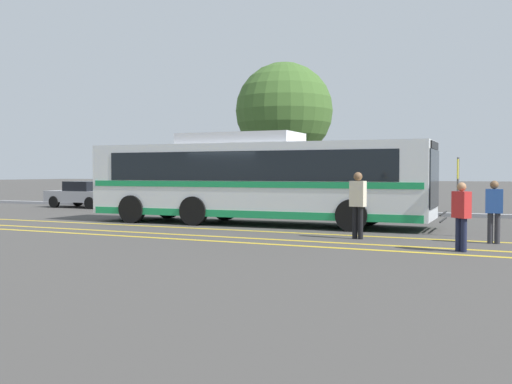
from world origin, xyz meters
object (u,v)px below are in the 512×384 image
object	(u,v)px
pedestrian_0	(461,213)
tree_0	(284,111)
pedestrian_1	(358,201)
parked_car_2	(288,197)
pedestrian_2	(494,208)
parked_car_1	(161,196)
transit_bus	(256,178)
bus_stop_sign	(458,186)
parked_car_0	(84,194)

from	to	relation	value
pedestrian_0	tree_0	xyz separation A→B (m)	(-9.85, 13.09, 3.95)
pedestrian_0	tree_0	bearing A→B (deg)	-11.87
pedestrian_1	tree_0	size ratio (longest dim) A/B	0.25
parked_car_2	pedestrian_2	bearing A→B (deg)	52.63
tree_0	parked_car_1	bearing A→B (deg)	-146.75
pedestrian_0	pedestrian_2	world-z (taller)	pedestrian_2
tree_0	parked_car_2	bearing A→B (deg)	-64.66
parked_car_1	tree_0	distance (m)	7.36
transit_bus	pedestrian_0	size ratio (longest dim) A/B	7.77
bus_stop_sign	tree_0	xyz separation A→B (m)	(-9.37, 9.60, 3.42)
transit_bus	pedestrian_1	world-z (taller)	transit_bus
transit_bus	parked_car_2	distance (m)	5.64
parked_car_0	tree_0	xyz separation A→B (m)	(9.83, 3.31, 4.16)
pedestrian_2	bus_stop_sign	world-z (taller)	bus_stop_sign
parked_car_0	pedestrian_1	bearing A→B (deg)	-113.98
parked_car_1	parked_car_2	bearing A→B (deg)	94.73
parked_car_0	tree_0	distance (m)	11.18
parked_car_2	pedestrian_2	size ratio (longest dim) A/B	2.52
pedestrian_2	parked_car_1	bearing A→B (deg)	-31.00
parked_car_0	pedestrian_0	xyz separation A→B (m)	(19.68, -9.78, 0.21)
pedestrian_1	tree_0	bearing A→B (deg)	131.65
parked_car_1	pedestrian_2	xyz separation A→B (m)	(15.50, -7.79, 0.23)
parked_car_0	parked_car_2	bearing A→B (deg)	-86.74
transit_bus	bus_stop_sign	distance (m)	6.96
pedestrian_1	bus_stop_sign	distance (m)	3.11
pedestrian_1	bus_stop_sign	bearing A→B (deg)	49.97
transit_bus	tree_0	bearing A→B (deg)	-166.16
pedestrian_2	bus_stop_sign	distance (m)	1.93
parked_car_2	pedestrian_2	xyz separation A→B (m)	(8.96, -8.03, 0.18)
parked_car_2	parked_car_1	bearing A→B (deg)	-83.44
parked_car_2	pedestrian_0	world-z (taller)	pedestrian_0
parked_car_0	pedestrian_0	world-z (taller)	pedestrian_0
transit_bus	parked_car_1	xyz separation A→B (m)	(-7.56, 5.24, -0.93)
bus_stop_sign	pedestrian_0	bearing A→B (deg)	5.54
parked_car_0	parked_car_2	size ratio (longest dim) A/B	0.98
parked_car_2	pedestrian_0	bearing A→B (deg)	44.46
transit_bus	bus_stop_sign	bearing A→B (deg)	79.23
parked_car_1	bus_stop_sign	bearing A→B (deg)	69.19
parked_car_0	parked_car_1	distance (m)	4.76
parked_car_2	bus_stop_sign	bearing A→B (deg)	55.02
transit_bus	parked_car_0	distance (m)	13.42
parked_car_0	tree_0	bearing A→B (deg)	-69.25
parked_car_1	bus_stop_sign	distance (m)	15.76
parked_car_1	tree_0	xyz separation A→B (m)	(5.08, 3.33, 4.17)
pedestrian_1	transit_bus	bearing A→B (deg)	156.97
pedestrian_2	pedestrian_1	bearing A→B (deg)	2.91
parked_car_2	pedestrian_1	size ratio (longest dim) A/B	2.22
pedestrian_0	tree_0	world-z (taller)	tree_0
transit_bus	parked_car_2	bearing A→B (deg)	-171.78
pedestrian_0	pedestrian_2	xyz separation A→B (m)	(0.58, 1.97, 0.01)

